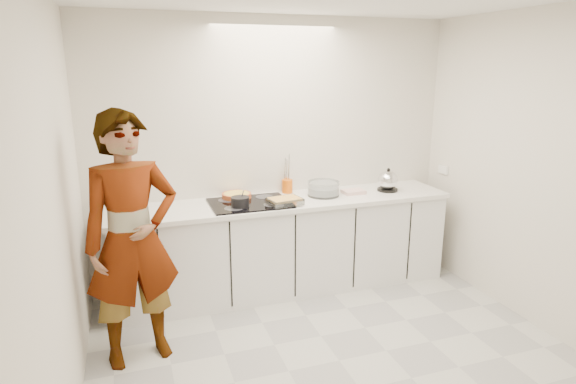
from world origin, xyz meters
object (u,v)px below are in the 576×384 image
object	(u,v)px
mixing_bowl	(323,189)
utensil_crock	(287,186)
saucepan	(240,202)
baking_dish	(285,201)
hob	(250,203)
kettle	(388,181)
cook	(132,240)
tart_dish	(237,195)

from	to	relation	value
mixing_bowl	utensil_crock	bearing A→B (deg)	143.28
saucepan	baking_dish	distance (m)	0.40
saucepan	utensil_crock	size ratio (longest dim) A/B	1.44
hob	baking_dish	bearing A→B (deg)	-28.63
hob	utensil_crock	xyz separation A→B (m)	(0.45, 0.27, 0.06)
kettle	utensil_crock	size ratio (longest dim) A/B	1.76
kettle	cook	size ratio (longest dim) A/B	0.13
saucepan	baking_dish	bearing A→B (deg)	-7.17
hob	cook	bearing A→B (deg)	-145.60
tart_dish	utensil_crock	xyz separation A→B (m)	(0.53, 0.07, 0.03)
hob	cook	distance (m)	1.27
baking_dish	utensil_crock	world-z (taller)	utensil_crock
mixing_bowl	utensil_crock	size ratio (longest dim) A/B	2.57
hob	baking_dish	distance (m)	0.33
saucepan	kettle	xyz separation A→B (m)	(1.55, 0.12, 0.04)
hob	kettle	distance (m)	1.44
tart_dish	utensil_crock	distance (m)	0.54
tart_dish	saucepan	size ratio (longest dim) A/B	1.74
tart_dish	mixing_bowl	bearing A→B (deg)	-10.10
mixing_bowl	tart_dish	bearing A→B (deg)	169.90
mixing_bowl	baking_dish	bearing A→B (deg)	-156.52
saucepan	utensil_crock	xyz separation A→B (m)	(0.57, 0.37, 0.01)
baking_dish	kettle	world-z (taller)	kettle
baking_dish	hob	bearing A→B (deg)	151.37
hob	mixing_bowl	distance (m)	0.76
utensil_crock	mixing_bowl	bearing A→B (deg)	-36.72
utensil_crock	tart_dish	bearing A→B (deg)	-172.06
hob	kettle	xyz separation A→B (m)	(1.44, 0.01, 0.09)
tart_dish	utensil_crock	bearing A→B (deg)	7.94
kettle	utensil_crock	distance (m)	1.02
kettle	cook	world-z (taller)	cook
hob	saucepan	size ratio (longest dim) A/B	3.75
cook	saucepan	bearing A→B (deg)	19.99
hob	mixing_bowl	size ratio (longest dim) A/B	2.10
tart_dish	kettle	distance (m)	1.53
baking_dish	utensil_crock	distance (m)	0.46
hob	kettle	size ratio (longest dim) A/B	3.08
utensil_crock	cook	xyz separation A→B (m)	(-1.50, -0.98, -0.04)
tart_dish	utensil_crock	size ratio (longest dim) A/B	2.52
baking_dish	cook	distance (m)	1.44
saucepan	utensil_crock	distance (m)	0.68
hob	saucepan	distance (m)	0.16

